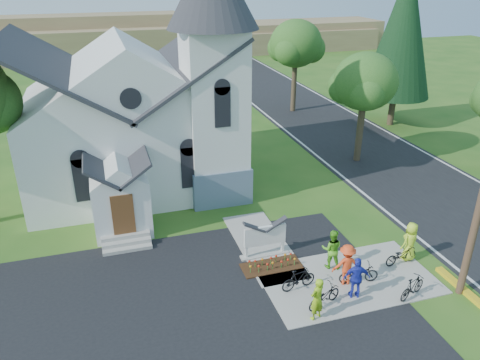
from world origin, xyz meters
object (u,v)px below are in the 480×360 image
object	(u,v)px
cyclist_3	(347,265)
church_sign	(265,236)
bike_3	(413,287)
bike_1	(299,279)
cyclist_0	(317,299)
cyclist_1	(332,249)
cyclist_4	(410,241)
bike_0	(324,296)
bike_4	(401,255)
bike_2	(359,273)
cyclist_2	(357,278)

from	to	relation	value
cyclist_3	church_sign	bearing A→B (deg)	-40.39
church_sign	cyclist_3	distance (m)	3.75
church_sign	bike_3	size ratio (longest dim) A/B	1.46
bike_3	bike_1	bearing A→B (deg)	44.93
cyclist_0	cyclist_1	xyz separation A→B (m)	(2.00, 2.73, 0.03)
cyclist_4	bike_1	bearing A→B (deg)	-9.23
bike_0	bike_3	distance (m)	3.53
cyclist_4	cyclist_1	bearing A→B (deg)	-22.21
cyclist_0	cyclist_1	world-z (taller)	cyclist_1
bike_0	bike_4	xyz separation A→B (m)	(4.40, 1.52, -0.00)
church_sign	cyclist_1	bearing A→B (deg)	-34.96
cyclist_1	cyclist_3	size ratio (longest dim) A/B	1.00
bike_4	cyclist_1	bearing A→B (deg)	70.98
church_sign	bike_2	world-z (taller)	church_sign
bike_1	church_sign	bearing A→B (deg)	1.04
bike_0	cyclist_3	distance (m)	1.81
church_sign	bike_2	size ratio (longest dim) A/B	1.34
cyclist_0	bike_1	world-z (taller)	cyclist_0
bike_4	bike_3	bearing A→B (deg)	149.98
bike_4	church_sign	bearing A→B (deg)	60.19
bike_1	bike_0	bearing A→B (deg)	-166.02
cyclist_2	cyclist_4	xyz separation A→B (m)	(3.53, 1.61, 0.02)
church_sign	cyclist_1	xyz separation A→B (m)	(2.38, -1.67, -0.09)
bike_1	cyclist_2	size ratio (longest dim) A/B	0.87
bike_1	cyclist_4	world-z (taller)	cyclist_4
bike_0	cyclist_2	xyz separation A→B (m)	(1.39, 0.11, 0.46)
bike_0	cyclist_2	size ratio (longest dim) A/B	0.91
cyclist_2	bike_4	distance (m)	3.35
cyclist_2	bike_4	size ratio (longest dim) A/B	1.11
bike_1	bike_2	bearing A→B (deg)	-106.83
bike_0	cyclist_4	bearing A→B (deg)	-90.88
bike_0	cyclist_1	xyz separation A→B (m)	(1.40, 2.19, 0.47)
bike_2	cyclist_3	world-z (taller)	cyclist_3
bike_0	cyclist_2	bearing A→B (deg)	-105.45
cyclist_0	bike_2	distance (m)	2.96
bike_1	cyclist_4	xyz separation A→B (m)	(5.43, 0.51, 0.43)
cyclist_0	cyclist_4	size ratio (longest dim) A/B	0.97
bike_1	cyclist_3	distance (m)	2.02
cyclist_0	cyclist_1	size ratio (longest dim) A/B	0.97
bike_1	cyclist_2	world-z (taller)	cyclist_2
cyclist_3	cyclist_0	bearing A→B (deg)	46.39
cyclist_2	bike_2	world-z (taller)	cyclist_2
church_sign	cyclist_3	bearing A→B (deg)	-49.78
cyclist_2	cyclist_4	bearing A→B (deg)	-139.87
bike_4	bike_1	bearing A→B (deg)	87.26
cyclist_3	bike_1	bearing A→B (deg)	2.97
cyclist_3	bike_4	xyz separation A→B (m)	(2.95, 0.52, -0.47)
bike_4	cyclist_2	bearing A→B (deg)	108.76
bike_1	cyclist_3	size ratio (longest dim) A/B	0.86
bike_0	bike_2	distance (m)	2.16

